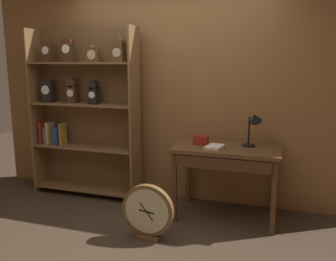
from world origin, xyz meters
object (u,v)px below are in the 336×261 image
(toolbox_small, at_px, (201,140))
(desk_lamp, at_px, (253,124))
(workbench, at_px, (227,156))
(open_repair_manual, at_px, (215,147))
(round_clock_large, at_px, (148,212))
(bookshelf, at_px, (83,111))

(toolbox_small, bearing_deg, desk_lamp, 4.33)
(workbench, distance_m, open_repair_manual, 0.19)
(workbench, bearing_deg, desk_lamp, 12.29)
(workbench, xyz_separation_m, open_repair_manual, (-0.12, -0.10, 0.11))
(desk_lamp, height_order, round_clock_large, desk_lamp)
(bookshelf, xyz_separation_m, workbench, (1.83, -0.17, -0.38))
(bookshelf, xyz_separation_m, open_repair_manual, (1.72, -0.26, -0.27))
(workbench, distance_m, round_clock_large, 1.04)
(workbench, relative_size, round_clock_large, 2.03)
(bookshelf, distance_m, open_repair_manual, 1.76)
(desk_lamp, bearing_deg, toolbox_small, -175.67)
(desk_lamp, height_order, toolbox_small, desk_lamp)
(open_repair_manual, bearing_deg, desk_lamp, 32.99)
(round_clock_large, bearing_deg, workbench, 49.07)
(workbench, xyz_separation_m, toolbox_small, (-0.29, 0.01, 0.15))
(bookshelf, xyz_separation_m, round_clock_large, (1.20, -0.89, -0.80))
(toolbox_small, distance_m, round_clock_large, 0.99)
(bookshelf, height_order, workbench, bookshelf)
(toolbox_small, xyz_separation_m, open_repair_manual, (0.17, -0.11, -0.04))
(desk_lamp, bearing_deg, round_clock_large, -138.58)
(bookshelf, height_order, open_repair_manual, bookshelf)
(bookshelf, height_order, round_clock_large, bookshelf)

